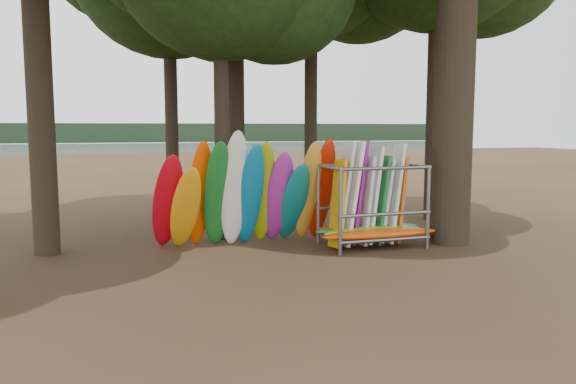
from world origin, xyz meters
name	(u,v)px	position (x,y,z in m)	size (l,w,h in m)	color
ground	(307,256)	(0.00, 0.00, 0.00)	(120.00, 120.00, 0.00)	#47331E
lake	(144,152)	(0.00, 60.00, 0.00)	(160.00, 160.00, 0.00)	gray
far_shore	(128,133)	(0.00, 110.00, 2.00)	(160.00, 4.00, 4.00)	black
kayak_row	(250,196)	(-0.99, 1.65, 1.32)	(5.02, 2.00, 3.16)	red
storage_rack	(371,208)	(2.02, 0.65, 1.00)	(3.20, 1.63, 2.77)	slate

